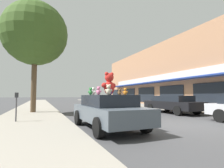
# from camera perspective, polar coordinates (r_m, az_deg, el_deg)

# --- Properties ---
(ground_plane) EXTENTS (260.00, 260.00, 0.00)m
(ground_plane) POSITION_cam_1_polar(r_m,az_deg,el_deg) (8.41, 21.46, -12.30)
(ground_plane) COLOR #424244
(sidewalk_near) EXTENTS (3.41, 90.00, 0.15)m
(sidewalk_near) POSITION_cam_1_polar(r_m,az_deg,el_deg) (6.16, -26.53, -14.73)
(sidewalk_near) COLOR gray
(sidewalk_near) RESTS_ON ground_plane
(storefront_row) EXTENTS (15.29, 35.11, 7.84)m
(storefront_row) POSITION_cam_1_polar(r_m,az_deg,el_deg) (25.94, 30.42, 2.55)
(storefront_row) COLOR tan
(storefront_row) RESTS_ON ground_plane
(plush_art_car) EXTENTS (2.01, 4.26, 1.30)m
(plush_art_car) POSITION_cam_1_polar(r_m,az_deg,el_deg) (6.90, -1.44, -8.57)
(plush_art_car) COLOR #4C5660
(plush_art_car) RESTS_ON ground_plane
(teddy_bear_giant) EXTENTS (0.70, 0.47, 0.93)m
(teddy_bear_giant) POSITION_cam_1_polar(r_m,az_deg,el_deg) (7.05, -0.94, 0.01)
(teddy_bear_giant) COLOR red
(teddy_bear_giant) RESTS_ON plush_art_car
(teddy_bear_white) EXTENTS (0.20, 0.25, 0.33)m
(teddy_bear_white) POSITION_cam_1_polar(r_m,az_deg,el_deg) (7.64, -6.14, -2.41)
(teddy_bear_white) COLOR white
(teddy_bear_white) RESTS_ON plush_art_car
(teddy_bear_orange) EXTENTS (0.18, 0.19, 0.28)m
(teddy_bear_orange) POSITION_cam_1_polar(r_m,az_deg,el_deg) (6.74, 4.33, -2.47)
(teddy_bear_orange) COLOR orange
(teddy_bear_orange) RESTS_ON plush_art_car
(teddy_bear_green) EXTENTS (0.22, 0.14, 0.30)m
(teddy_bear_green) POSITION_cam_1_polar(r_m,az_deg,el_deg) (7.06, -7.01, -2.41)
(teddy_bear_green) COLOR green
(teddy_bear_green) RESTS_ON plush_art_car
(teddy_bear_purple) EXTENTS (0.17, 0.13, 0.22)m
(teddy_bear_purple) POSITION_cam_1_polar(r_m,az_deg,el_deg) (6.29, -0.61, -2.62)
(teddy_bear_purple) COLOR purple
(teddy_bear_purple) RESTS_ON plush_art_car
(teddy_bear_pink) EXTENTS (0.20, 0.21, 0.31)m
(teddy_bear_pink) POSITION_cam_1_polar(r_m,az_deg,el_deg) (6.20, -4.43, -2.23)
(teddy_bear_pink) COLOR pink
(teddy_bear_pink) RESTS_ON plush_art_car
(teddy_bear_cream) EXTENTS (0.29, 0.21, 0.38)m
(teddy_bear_cream) POSITION_cam_1_polar(r_m,az_deg,el_deg) (6.18, -1.14, -1.89)
(teddy_bear_cream) COLOR beige
(teddy_bear_cream) RESTS_ON plush_art_car
(teddy_bear_brown) EXTENTS (0.17, 0.11, 0.23)m
(teddy_bear_brown) POSITION_cam_1_polar(r_m,az_deg,el_deg) (6.37, 2.40, -2.62)
(teddy_bear_brown) COLOR olive
(teddy_bear_brown) RESTS_ON plush_art_car
(parked_car_far_center) EXTENTS (1.83, 4.75, 1.28)m
(parked_car_far_center) POSITION_cam_1_polar(r_m,az_deg,el_deg) (13.58, 18.90, -5.99)
(parked_car_far_center) COLOR black
(parked_car_far_center) RESTS_ON ground_plane
(street_tree) EXTENTS (4.50, 4.50, 7.78)m
(street_tree) POSITION_cam_1_polar(r_m,az_deg,el_deg) (14.00, -23.76, 14.75)
(street_tree) COLOR brown
(street_tree) RESTS_ON sidewalk_near
(parking_meter) EXTENTS (0.14, 0.10, 1.27)m
(parking_meter) POSITION_cam_1_polar(r_m,az_deg,el_deg) (8.84, -28.76, -5.44)
(parking_meter) COLOR #4C4C51
(parking_meter) RESTS_ON sidewalk_near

